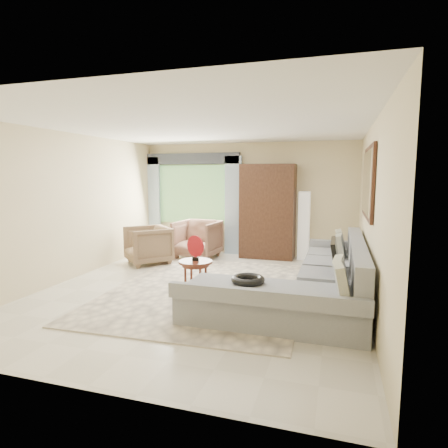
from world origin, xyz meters
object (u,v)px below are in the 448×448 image
(armchair_right, at_px, (197,239))
(armoire, at_px, (268,211))
(tv_screen, at_px, (336,257))
(potted_plant, at_px, (155,244))
(coffee_table, at_px, (196,276))
(armchair_left, at_px, (148,245))
(floor_lamp, at_px, (304,226))
(sectional_sofa, at_px, (315,285))

(armchair_right, distance_m, armoire, 1.70)
(tv_screen, height_order, potted_plant, tv_screen)
(coffee_table, distance_m, armchair_left, 2.35)
(potted_plant, relative_size, armoire, 0.24)
(potted_plant, height_order, floor_lamp, floor_lamp)
(sectional_sofa, relative_size, armchair_left, 3.98)
(tv_screen, relative_size, coffee_table, 1.40)
(sectional_sofa, relative_size, armoire, 1.65)
(armchair_right, distance_m, floor_lamp, 2.39)
(potted_plant, xyz_separation_m, floor_lamp, (3.41, 0.50, 0.50))
(armchair_right, bearing_deg, armchair_left, -128.14)
(armchair_left, height_order, potted_plant, armchair_left)
(floor_lamp, bearing_deg, potted_plant, -171.66)
(armchair_left, relative_size, armchair_right, 0.93)
(sectional_sofa, xyz_separation_m, potted_plant, (-3.84, 2.46, -0.03))
(sectional_sofa, distance_m, armchair_right, 3.66)
(armchair_left, distance_m, potted_plant, 0.95)
(floor_lamp, bearing_deg, coffee_table, -114.97)
(armoire, bearing_deg, armchair_right, -162.30)
(sectional_sofa, bearing_deg, potted_plant, 147.39)
(potted_plant, distance_m, floor_lamp, 3.48)
(sectional_sofa, relative_size, floor_lamp, 2.31)
(armchair_right, relative_size, armoire, 0.44)
(armchair_right, xyz_separation_m, floor_lamp, (2.31, 0.54, 0.33))
(tv_screen, distance_m, floor_lamp, 3.03)
(sectional_sofa, height_order, armchair_right, sectional_sofa)
(armchair_left, bearing_deg, armchair_right, 91.72)
(armchair_right, bearing_deg, coffee_table, -64.51)
(sectional_sofa, bearing_deg, coffee_table, -178.91)
(armchair_left, xyz_separation_m, armoire, (2.30, 1.33, 0.65))
(sectional_sofa, distance_m, tv_screen, 0.51)
(coffee_table, bearing_deg, potted_plant, 128.95)
(armchair_right, bearing_deg, armoire, 22.69)
(armchair_left, bearing_deg, coffee_table, 1.56)
(potted_plant, xyz_separation_m, armoire, (2.61, 0.44, 0.80))
(armchair_right, bearing_deg, floor_lamp, 18.19)
(tv_screen, height_order, armchair_right, tv_screen)
(potted_plant, bearing_deg, coffee_table, -51.05)
(floor_lamp, bearing_deg, tv_screen, -76.65)
(sectional_sofa, height_order, floor_lamp, floor_lamp)
(armchair_left, relative_size, armoire, 0.41)
(tv_screen, relative_size, armoire, 0.35)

